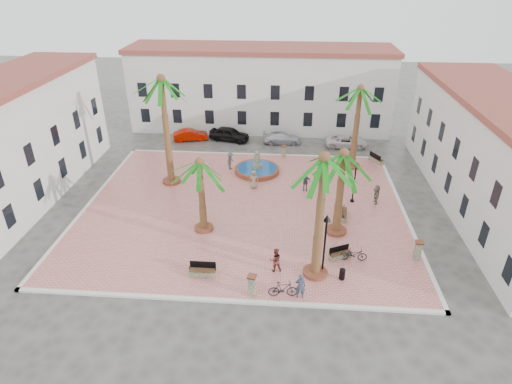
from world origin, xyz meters
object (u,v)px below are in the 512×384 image
lamppost_s (326,234)px  cyclist_b (275,260)px  lamppost_e (355,175)px  bicycle_a (353,254)px  fountain (257,169)px  bollard_se (252,285)px  bench_se (340,255)px  palm_nw (162,90)px  pedestrian_fountain_a (254,180)px  palm_sw (200,171)px  bench_e (343,214)px  car_black (229,134)px  bench_s (203,272)px  car_red (191,135)px  palm_s (324,172)px  bicycle_b (283,289)px  pedestrian_north (230,161)px  cyclist_a (300,286)px  pedestrian_fountain_b (305,182)px  pedestrian_east (376,194)px  bench_ne (376,160)px  car_silver (282,138)px  bollard_n (284,151)px  car_white (346,141)px  palm_ne (360,97)px  bollard_e (418,250)px  litter_bin (342,274)px  palm_e (343,164)px

lamppost_s → cyclist_b: size_ratio=2.55×
lamppost_e → bicycle_a: lamppost_e is taller
fountain → bollard_se: bearing=-86.8°
bench_se → lamppost_s: (-1.28, -1.59, 2.70)m
palm_nw → pedestrian_fountain_a: (7.60, -0.57, -7.67)m
palm_sw → bench_e: 11.90m
bollard_se → bench_e: bearing=55.8°
car_black → bench_s: bearing=-163.0°
bench_se → pedestrian_fountain_a: (-6.69, 9.70, 0.60)m
car_red → fountain: bearing=-148.2°
palm_s → lamppost_s: size_ratio=1.98×
lamppost_s → cyclist_b: lamppost_s is taller
bench_se → bicycle_b: 5.61m
fountain → pedestrian_north: fountain is taller
cyclist_b → pedestrian_north: bearing=-82.7°
bench_e → cyclist_a: cyclist_a is taller
pedestrian_fountain_b → car_black: pedestrian_fountain_b is taller
bench_s → pedestrian_east: (12.70, 10.38, 0.55)m
bench_ne → car_silver: 10.68m
bollard_se → car_red: bearing=110.0°
palm_s → bench_se: (1.76, 1.85, -7.12)m
bollard_n → bench_ne: bearing=-3.0°
car_red → cyclist_b: bearing=-169.2°
palm_sw → pedestrian_fountain_a: palm_sw is taller
lamppost_s → bench_e: bearing=73.5°
bicycle_a → pedestrian_fountain_b: pedestrian_fountain_b is taller
cyclist_b → pedestrian_fountain_a: bearing=-89.1°
bicycle_a → car_white: 20.64m
palm_ne → car_black: size_ratio=1.80×
bench_s → bollard_e: (14.17, 2.77, 0.48)m
fountain → car_white: fountain is taller
palm_sw → palm_s: 9.72m
bench_s → litter_bin: (8.92, 0.33, 0.10)m
bollard_se → pedestrian_fountain_b: (3.53, 13.73, 0.07)m
pedestrian_north → palm_nw: bearing=141.1°
bicycle_a → car_black: bearing=28.0°
fountain → litter_bin: (6.56, -15.23, 0.07)m
palm_ne → car_silver: size_ratio=1.91×
palm_sw → bollard_e: palm_sw is taller
pedestrian_fountain_b → bollard_e: bearing=-59.3°
palm_e → bollard_e: bearing=-29.9°
bench_se → car_black: 23.68m
bollard_e → pedestrian_north: bearing=137.5°
car_white → cyclist_b: bearing=161.2°
lamppost_s → bollard_e: (6.45, 1.81, -2.20)m
palm_nw → car_red: (-0.51, 10.71, -8.02)m
pedestrian_north → car_white: pedestrian_north is taller
bench_ne → cyclist_b: 20.27m
bollard_n → bicycle_b: (0.36, -20.80, -0.12)m
fountain → lamppost_e: (8.42, -5.12, 2.18)m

